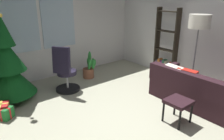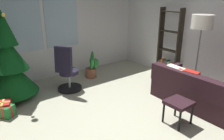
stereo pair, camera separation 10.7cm
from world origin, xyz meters
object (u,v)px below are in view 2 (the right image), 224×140
object	(u,v)px
floor_lamp	(202,26)
potted_plant	(92,68)
footstool	(179,105)
gift_box_red	(4,108)
holiday_tree	(10,65)
gift_box_green	(7,111)
couch	(211,95)
office_chair	(67,74)
bookshelf	(169,48)

from	to	relation	value
floor_lamp	potted_plant	xyz separation A→B (m)	(-1.27, 2.26, -1.27)
footstool	gift_box_red	world-z (taller)	footstool
holiday_tree	gift_box_green	distance (m)	0.98
couch	office_chair	distance (m)	3.06
footstool	gift_box_green	xyz separation A→B (m)	(-2.31, 2.01, -0.25)
footstool	office_chair	world-z (taller)	office_chair
couch	footstool	distance (m)	1.00
holiday_tree	bookshelf	distance (m)	3.82
couch	holiday_tree	bearing A→B (deg)	137.99
holiday_tree	bookshelf	size ratio (longest dim) A/B	1.25
couch	office_chair	bearing A→B (deg)	128.51
potted_plant	floor_lamp	bearing A→B (deg)	-60.69
gift_box_red	footstool	bearing A→B (deg)	-42.21
holiday_tree	office_chair	size ratio (longest dim) A/B	2.13
footstool	office_chair	distance (m)	2.52
gift_box_red	bookshelf	bearing A→B (deg)	-8.05
gift_box_red	bookshelf	xyz separation A→B (m)	(3.98, -0.56, 0.67)
gift_box_red	office_chair	distance (m)	1.47
footstool	potted_plant	world-z (taller)	potted_plant
bookshelf	potted_plant	size ratio (longest dim) A/B	2.64
couch	potted_plant	size ratio (longest dim) A/B	2.93
gift_box_red	potted_plant	size ratio (longest dim) A/B	0.48
gift_box_green	bookshelf	distance (m)	4.04
office_chair	potted_plant	world-z (taller)	office_chair
couch	potted_plant	world-z (taller)	couch
footstool	floor_lamp	size ratio (longest dim) A/B	0.24
bookshelf	floor_lamp	world-z (taller)	bookshelf
potted_plant	office_chair	bearing A→B (deg)	-155.73
couch	gift_box_green	size ratio (longest dim) A/B	6.73
couch	floor_lamp	size ratio (longest dim) A/B	1.16
couch	gift_box_green	bearing A→B (deg)	148.13
office_chair	floor_lamp	bearing A→B (deg)	-40.43
footstool	office_chair	bearing A→B (deg)	111.25
holiday_tree	floor_lamp	world-z (taller)	holiday_tree
holiday_tree	office_chair	world-z (taller)	holiday_tree
holiday_tree	potted_plant	bearing A→B (deg)	2.73
holiday_tree	gift_box_green	xyz separation A→B (m)	(-0.29, -0.66, -0.67)
holiday_tree	gift_box_red	world-z (taller)	holiday_tree
gift_box_red	holiday_tree	bearing A→B (deg)	59.32
footstool	bookshelf	world-z (taller)	bookshelf
couch	floor_lamp	xyz separation A→B (m)	(0.27, 0.55, 1.25)
bookshelf	holiday_tree	bearing A→B (deg)	163.17
footstool	bookshelf	size ratio (longest dim) A/B	0.23
gift_box_green	potted_plant	distance (m)	2.42
gift_box_red	bookshelf	distance (m)	4.08
footstool	holiday_tree	world-z (taller)	holiday_tree
floor_lamp	potted_plant	world-z (taller)	floor_lamp
couch	floor_lamp	distance (m)	1.39
bookshelf	footstool	bearing A→B (deg)	-136.56
floor_lamp	holiday_tree	bearing A→B (deg)	146.54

